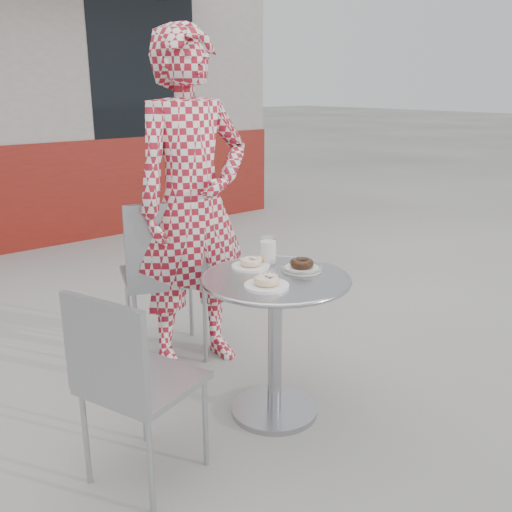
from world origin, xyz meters
TOP-DOWN VIEW (x-y plane):
  - ground at (0.00, 0.00)m, footprint 60.00×60.00m
  - bistro_table at (-0.03, -0.04)m, footprint 0.69×0.69m
  - chair_far at (-0.10, 0.84)m, footprint 0.58×0.59m
  - chair_left at (-0.74, -0.06)m, footprint 0.50×0.49m
  - seated_person at (-0.00, 0.66)m, footprint 0.69×0.48m
  - plate_far at (-0.03, 0.14)m, footprint 0.18×0.18m
  - plate_near at (-0.15, -0.11)m, footprint 0.19×0.19m
  - plate_checker at (0.13, -0.04)m, footprint 0.20×0.20m
  - milk_cup at (0.08, 0.14)m, footprint 0.08×0.08m

SIDE VIEW (x-z plane):
  - ground at x=0.00m, z-range 0.00..0.00m
  - chair_left at x=-0.74m, z-range -0.16..0.66m
  - chair_far at x=-0.10m, z-range -0.18..0.76m
  - bistro_table at x=-0.03m, z-range 0.18..0.87m
  - plate_checker at x=0.13m, z-range 0.68..0.73m
  - plate_far at x=-0.03m, z-range 0.69..0.74m
  - plate_near at x=-0.15m, z-range 0.69..0.74m
  - milk_cup at x=0.08m, z-range 0.69..0.82m
  - seated_person at x=0.00m, z-range 0.00..1.83m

